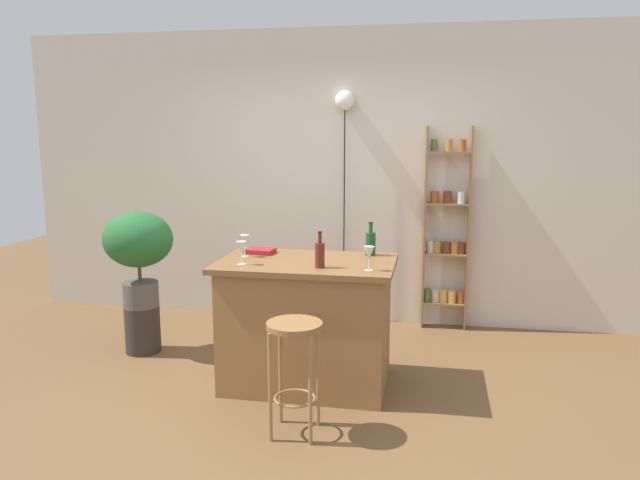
{
  "coord_description": "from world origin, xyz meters",
  "views": [
    {
      "loc": [
        0.88,
        -3.84,
        1.84
      ],
      "look_at": [
        0.05,
        0.55,
        1.04
      ],
      "focal_mm": 33.93,
      "sensor_mm": 36.0,
      "label": 1
    }
  ],
  "objects_px": {
    "bottle_wine_red": "(371,243)",
    "cookbook": "(260,251)",
    "plant_stool": "(143,329)",
    "spice_shelf": "(446,235)",
    "wine_glass_right": "(241,248)",
    "bar_stool": "(295,352)",
    "potted_plant": "(138,246)",
    "wine_glass_left": "(369,253)",
    "pendant_globe_light": "(345,106)",
    "bottle_olive_oil": "(320,254)",
    "wine_glass_center": "(244,241)"
  },
  "relations": [
    {
      "from": "bottle_wine_red",
      "to": "cookbook",
      "type": "relative_size",
      "value": 1.19
    },
    {
      "from": "spice_shelf",
      "to": "wine_glass_left",
      "type": "height_order",
      "value": "spice_shelf"
    },
    {
      "from": "plant_stool",
      "to": "cookbook",
      "type": "height_order",
      "value": "cookbook"
    },
    {
      "from": "potted_plant",
      "to": "bottle_olive_oil",
      "type": "height_order",
      "value": "potted_plant"
    },
    {
      "from": "spice_shelf",
      "to": "wine_glass_center",
      "type": "bearing_deg",
      "value": -135.5
    },
    {
      "from": "bottle_wine_red",
      "to": "wine_glass_center",
      "type": "bearing_deg",
      "value": -165.81
    },
    {
      "from": "bottle_olive_oil",
      "to": "cookbook",
      "type": "height_order",
      "value": "bottle_olive_oil"
    },
    {
      "from": "bottle_wine_red",
      "to": "bottle_olive_oil",
      "type": "relative_size",
      "value": 1.0
    },
    {
      "from": "bottle_wine_red",
      "to": "bottle_olive_oil",
      "type": "height_order",
      "value": "same"
    },
    {
      "from": "wine_glass_left",
      "to": "pendant_globe_light",
      "type": "xyz_separation_m",
      "value": [
        -0.43,
        1.77,
        1.03
      ]
    },
    {
      "from": "potted_plant",
      "to": "wine_glass_left",
      "type": "distance_m",
      "value": 2.07
    },
    {
      "from": "plant_stool",
      "to": "cookbook",
      "type": "bearing_deg",
      "value": -9.45
    },
    {
      "from": "potted_plant",
      "to": "pendant_globe_light",
      "type": "distance_m",
      "value": 2.25
    },
    {
      "from": "wine_glass_left",
      "to": "wine_glass_center",
      "type": "bearing_deg",
      "value": 163.49
    },
    {
      "from": "bottle_wine_red",
      "to": "wine_glass_right",
      "type": "height_order",
      "value": "bottle_wine_red"
    },
    {
      "from": "wine_glass_right",
      "to": "bottle_wine_red",
      "type": "bearing_deg",
      "value": 29.97
    },
    {
      "from": "spice_shelf",
      "to": "plant_stool",
      "type": "xyz_separation_m",
      "value": [
        -2.51,
        -1.13,
        -0.69
      ]
    },
    {
      "from": "wine_glass_right",
      "to": "pendant_globe_light",
      "type": "bearing_deg",
      "value": 75.21
    },
    {
      "from": "bar_stool",
      "to": "cookbook",
      "type": "bearing_deg",
      "value": 117.0
    },
    {
      "from": "bar_stool",
      "to": "cookbook",
      "type": "relative_size",
      "value": 3.39
    },
    {
      "from": "bottle_wine_red",
      "to": "cookbook",
      "type": "height_order",
      "value": "bottle_wine_red"
    },
    {
      "from": "bottle_olive_oil",
      "to": "pendant_globe_light",
      "type": "relative_size",
      "value": 0.11
    },
    {
      "from": "bottle_wine_red",
      "to": "wine_glass_left",
      "type": "distance_m",
      "value": 0.51
    },
    {
      "from": "plant_stool",
      "to": "wine_glass_center",
      "type": "distance_m",
      "value": 1.37
    },
    {
      "from": "spice_shelf",
      "to": "wine_glass_right",
      "type": "height_order",
      "value": "spice_shelf"
    },
    {
      "from": "pendant_globe_light",
      "to": "bottle_olive_oil",
      "type": "bearing_deg",
      "value": -86.94
    },
    {
      "from": "spice_shelf",
      "to": "bottle_wine_red",
      "type": "relative_size",
      "value": 7.55
    },
    {
      "from": "pendant_globe_light",
      "to": "wine_glass_center",
      "type": "bearing_deg",
      "value": -109.33
    },
    {
      "from": "plant_stool",
      "to": "pendant_globe_light",
      "type": "bearing_deg",
      "value": 36.92
    },
    {
      "from": "bottle_olive_oil",
      "to": "wine_glass_right",
      "type": "height_order",
      "value": "bottle_olive_oil"
    },
    {
      "from": "bar_stool",
      "to": "pendant_globe_light",
      "type": "xyz_separation_m",
      "value": [
        -0.04,
        2.3,
        1.55
      ]
    },
    {
      "from": "potted_plant",
      "to": "wine_glass_center",
      "type": "height_order",
      "value": "potted_plant"
    },
    {
      "from": "plant_stool",
      "to": "bottle_olive_oil",
      "type": "distance_m",
      "value": 1.92
    },
    {
      "from": "potted_plant",
      "to": "cookbook",
      "type": "relative_size",
      "value": 3.81
    },
    {
      "from": "spice_shelf",
      "to": "pendant_globe_light",
      "type": "distance_m",
      "value": 1.53
    },
    {
      "from": "potted_plant",
      "to": "wine_glass_right",
      "type": "relative_size",
      "value": 4.88
    },
    {
      "from": "plant_stool",
      "to": "bottle_wine_red",
      "type": "height_order",
      "value": "bottle_wine_red"
    },
    {
      "from": "bottle_wine_red",
      "to": "spice_shelf",
      "type": "bearing_deg",
      "value": 64.83
    },
    {
      "from": "bar_stool",
      "to": "potted_plant",
      "type": "relative_size",
      "value": 0.89
    },
    {
      "from": "bar_stool",
      "to": "wine_glass_left",
      "type": "bearing_deg",
      "value": 53.82
    },
    {
      "from": "wine_glass_right",
      "to": "wine_glass_center",
      "type": "bearing_deg",
      "value": 103.08
    },
    {
      "from": "wine_glass_right",
      "to": "cookbook",
      "type": "distance_m",
      "value": 0.42
    },
    {
      "from": "spice_shelf",
      "to": "wine_glass_right",
      "type": "distance_m",
      "value": 2.24
    },
    {
      "from": "plant_stool",
      "to": "wine_glass_center",
      "type": "relative_size",
      "value": 2.43
    },
    {
      "from": "plant_stool",
      "to": "wine_glass_center",
      "type": "xyz_separation_m",
      "value": [
        1.02,
        -0.33,
        0.85
      ]
    },
    {
      "from": "bar_stool",
      "to": "spice_shelf",
      "type": "bearing_deg",
      "value": 67.91
    },
    {
      "from": "pendant_globe_light",
      "to": "wine_glass_right",
      "type": "bearing_deg",
      "value": -104.79
    },
    {
      "from": "plant_stool",
      "to": "bottle_olive_oil",
      "type": "bearing_deg",
      "value": -19.59
    },
    {
      "from": "wine_glass_right",
      "to": "spice_shelf",
      "type": "bearing_deg",
      "value": 50.33
    },
    {
      "from": "bar_stool",
      "to": "spice_shelf",
      "type": "height_order",
      "value": "spice_shelf"
    }
  ]
}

